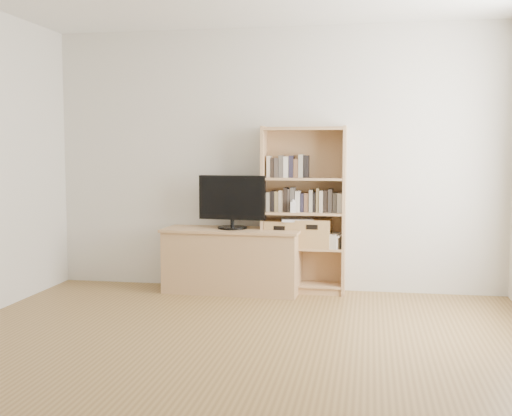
% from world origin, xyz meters
% --- Properties ---
extents(floor, '(4.50, 5.00, 0.01)m').
position_xyz_m(floor, '(0.00, 0.00, 0.00)').
color(floor, brown).
rests_on(floor, ground).
extents(back_wall, '(4.50, 0.02, 2.60)m').
position_xyz_m(back_wall, '(0.00, 2.50, 1.30)').
color(back_wall, silver).
rests_on(back_wall, floor).
extents(tv_stand, '(1.33, 0.54, 0.60)m').
position_xyz_m(tv_stand, '(-0.39, 2.25, 0.30)').
color(tv_stand, tan).
rests_on(tv_stand, floor).
extents(bookshelf, '(0.81, 0.29, 1.62)m').
position_xyz_m(bookshelf, '(0.30, 2.36, 0.81)').
color(bookshelf, tan).
rests_on(bookshelf, floor).
extents(television, '(0.67, 0.11, 0.53)m').
position_xyz_m(television, '(-0.39, 2.25, 0.89)').
color(television, black).
rests_on(television, tv_stand).
extents(books_row_mid, '(0.76, 0.18, 0.20)m').
position_xyz_m(books_row_mid, '(0.30, 2.37, 0.90)').
color(books_row_mid, '#9F9988').
rests_on(books_row_mid, bookshelf).
extents(books_row_upper, '(0.34, 0.13, 0.18)m').
position_xyz_m(books_row_upper, '(0.12, 2.37, 1.22)').
color(books_row_upper, '#9F9988').
rests_on(books_row_upper, bookshelf).
extents(baby_monitor, '(0.06, 0.04, 0.10)m').
position_xyz_m(baby_monitor, '(0.21, 2.27, 0.85)').
color(baby_monitor, white).
rests_on(baby_monitor, bookshelf).
extents(basket_left, '(0.31, 0.26, 0.25)m').
position_xyz_m(basket_left, '(0.09, 2.35, 0.58)').
color(basket_left, '#A4774A').
rests_on(basket_left, bookshelf).
extents(basket_right, '(0.34, 0.28, 0.27)m').
position_xyz_m(basket_right, '(0.40, 2.35, 0.59)').
color(basket_right, '#A4774A').
rests_on(basket_right, bookshelf).
extents(laptop, '(0.34, 0.26, 0.02)m').
position_xyz_m(laptop, '(0.24, 2.34, 0.72)').
color(laptop, silver).
rests_on(laptop, basket_left).
extents(magazine_stack, '(0.23, 0.28, 0.11)m').
position_xyz_m(magazine_stack, '(0.58, 2.35, 0.51)').
color(magazine_stack, beige).
rests_on(magazine_stack, bookshelf).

